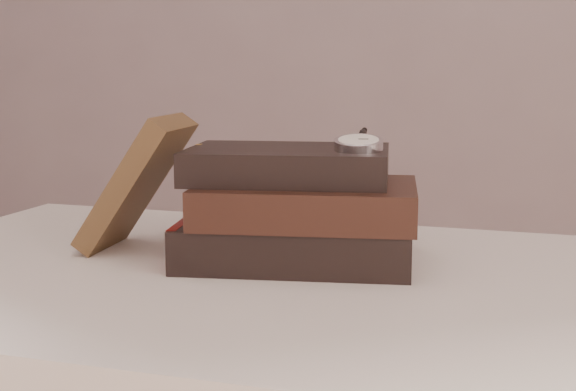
% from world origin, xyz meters
% --- Properties ---
extents(table, '(1.00, 0.60, 0.75)m').
position_xyz_m(table, '(0.00, 0.35, 0.66)').
color(table, silver).
rests_on(table, ground).
extents(book_stack, '(0.29, 0.22, 0.13)m').
position_xyz_m(book_stack, '(-0.01, 0.41, 0.81)').
color(book_stack, black).
rests_on(book_stack, table).
extents(journal, '(0.13, 0.12, 0.16)m').
position_xyz_m(journal, '(-0.21, 0.41, 0.83)').
color(journal, '#3A2716').
rests_on(journal, table).
extents(pocket_watch, '(0.06, 0.16, 0.02)m').
position_xyz_m(pocket_watch, '(0.06, 0.41, 0.89)').
color(pocket_watch, silver).
rests_on(pocket_watch, book_stack).
extents(eyeglasses, '(0.13, 0.14, 0.05)m').
position_xyz_m(eyeglasses, '(-0.11, 0.48, 0.82)').
color(eyeglasses, silver).
rests_on(eyeglasses, book_stack).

